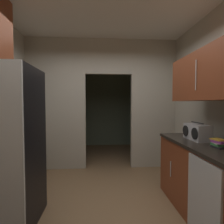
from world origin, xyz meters
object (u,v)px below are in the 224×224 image
refrigerator (4,147)px  boombox (197,132)px  dishwasher (203,204)px  book_stack (219,143)px

refrigerator → boombox: bearing=4.6°
refrigerator → boombox: (2.40, 0.19, 0.11)m
dishwasher → boombox: size_ratio=2.06×
boombox → book_stack: (0.01, -0.45, -0.06)m
dishwasher → boombox: (0.30, 0.69, 0.59)m
book_stack → refrigerator: bearing=173.9°
dishwasher → book_stack: 0.66m
boombox → dishwasher: bearing=-113.4°
dishwasher → boombox: boombox is taller
boombox → book_stack: bearing=-88.7°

